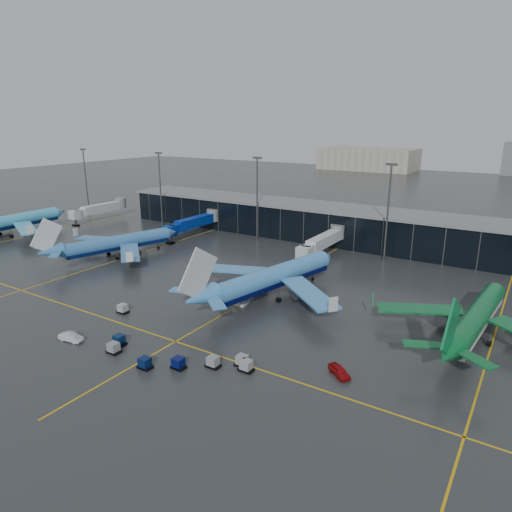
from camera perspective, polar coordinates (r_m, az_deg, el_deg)
The scene contains 13 objects.
ground at distance 95.37m, azimuth -8.42°, elevation -5.59°, with size 600.00×600.00×0.00m, color #282B2D.
terminal_pier at distance 144.21m, azimuth 7.77°, elevation 4.26°, with size 142.00×17.00×10.70m.
jet_bridges at distance 147.21m, azimuth -7.94°, elevation 4.16°, with size 94.00×27.50×7.20m.
flood_masts at distance 129.87m, azimuth 7.67°, elevation 6.69°, with size 203.00×0.50×25.50m.
taxi_lines at distance 97.67m, azimuth 0.14°, elevation -4.86°, with size 220.00×120.00×0.02m.
airliner_klm_west at distance 167.15m, azimuth -28.49°, elevation 4.64°, with size 39.94×45.49×13.98m, color #45B2E2, non-canonical shape.
airliner_arkefly at distance 128.98m, azimuth -16.86°, elevation 2.62°, with size 35.63×40.58×12.47m, color #3978BC, non-canonical shape.
airliner_klm_near at distance 95.04m, azimuth 2.38°, elevation -1.08°, with size 39.45×44.93×13.81m, color #428FDB, non-canonical shape.
airliner_aer_lingus at distance 85.49m, azimuth 26.07°, elevation -5.46°, with size 34.65×39.47×12.13m, color #0B602D, non-canonical shape.
baggage_carts at distance 74.93m, azimuth -10.74°, elevation -11.49°, with size 34.24×14.03×1.70m.
mobile_airstair at distance 92.77m, azimuth -1.75°, elevation -5.55°, with size 2.56×3.43×3.45m.
service_van_red at distance 69.32m, azimuth 10.39°, elevation -13.96°, with size 1.74×4.32×1.47m, color maroon.
service_van_white at distance 83.85m, azimuth -22.13°, elevation -9.36°, with size 1.54×4.42×1.46m, color silver.
Camera 1 is at (58.72, -66.23, 35.52)m, focal length 32.00 mm.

